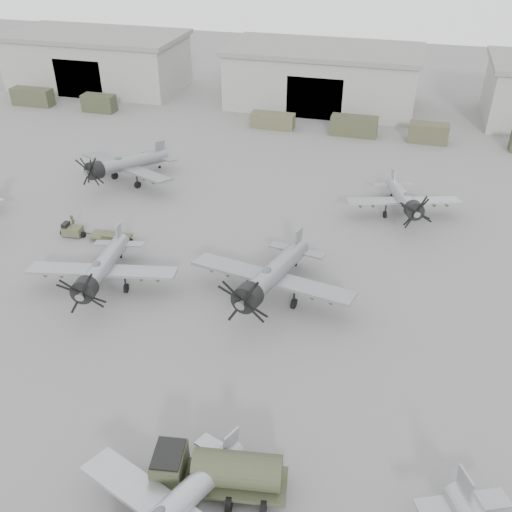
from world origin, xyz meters
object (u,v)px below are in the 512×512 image
(aircraft_mid_1, at_px, (100,269))
(aircraft_mid_2, at_px, (270,277))
(fuel_tanker, at_px, (218,470))
(ground_crew, at_px, (73,223))
(aircraft_far_0, at_px, (123,165))
(aircraft_far_1, at_px, (404,199))
(tug_trailer, at_px, (87,233))

(aircraft_mid_1, bearing_deg, aircraft_mid_2, -1.70)
(fuel_tanker, bearing_deg, ground_crew, 125.45)
(aircraft_far_0, relative_size, aircraft_far_1, 1.09)
(fuel_tanker, xyz_separation_m, ground_crew, (-22.81, 23.61, -0.73))
(aircraft_far_0, relative_size, tug_trailer, 1.83)
(aircraft_mid_2, relative_size, ground_crew, 7.73)
(aircraft_far_1, distance_m, tug_trailer, 31.58)
(aircraft_mid_2, xyz_separation_m, ground_crew, (-21.37, 6.09, -1.60))
(aircraft_far_0, bearing_deg, fuel_tanker, -34.34)
(tug_trailer, bearing_deg, aircraft_far_0, 96.00)
(fuel_tanker, height_order, tug_trailer, fuel_tanker)
(aircraft_mid_1, relative_size, tug_trailer, 1.80)
(aircraft_mid_2, bearing_deg, aircraft_mid_1, -160.57)
(ground_crew, bearing_deg, aircraft_mid_2, -124.83)
(aircraft_mid_1, xyz_separation_m, aircraft_far_1, (23.38, 19.60, -0.15))
(aircraft_far_0, xyz_separation_m, ground_crew, (-0.03, -11.19, -1.45))
(aircraft_mid_1, height_order, tug_trailer, aircraft_mid_1)
(fuel_tanker, bearing_deg, aircraft_far_0, 114.65)
(aircraft_mid_2, xyz_separation_m, aircraft_far_1, (9.68, 17.33, -0.39))
(aircraft_far_0, distance_m, aircraft_far_1, 31.02)
(aircraft_mid_1, distance_m, tug_trailer, 9.72)
(aircraft_far_1, bearing_deg, tug_trailer, -174.02)
(aircraft_far_1, relative_size, tug_trailer, 1.68)
(fuel_tanker, bearing_deg, tug_trailer, 123.93)
(aircraft_far_1, xyz_separation_m, ground_crew, (-31.04, -11.23, -1.21))
(aircraft_mid_1, relative_size, aircraft_far_1, 1.08)
(ground_crew, bearing_deg, aircraft_far_1, -89.02)
(aircraft_mid_1, relative_size, aircraft_mid_2, 0.90)
(aircraft_far_1, distance_m, ground_crew, 33.03)
(aircraft_mid_2, distance_m, fuel_tanker, 17.59)
(fuel_tanker, bearing_deg, aircraft_mid_2, 86.14)
(aircraft_mid_2, bearing_deg, tug_trailer, 174.68)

